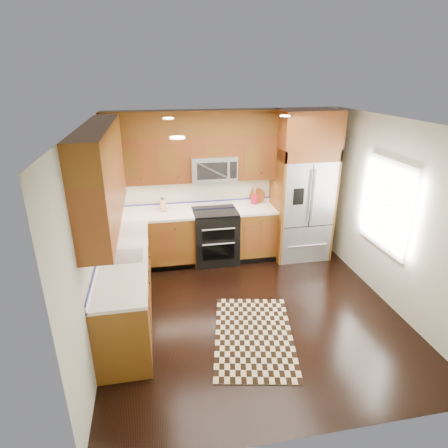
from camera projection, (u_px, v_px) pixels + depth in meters
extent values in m
plane|color=black|center=(253.00, 312.00, 5.29)|extent=(4.00, 4.00, 0.00)
cube|color=#B5BAA7|center=(226.00, 185.00, 6.63)|extent=(4.00, 0.02, 2.60)
cube|color=#B5BAA7|center=(93.00, 239.00, 4.46)|extent=(0.02, 4.00, 2.60)
cube|color=#B5BAA7|center=(396.00, 217.00, 5.15)|extent=(0.02, 4.00, 2.60)
cube|color=white|center=(387.00, 205.00, 5.30)|extent=(0.04, 1.10, 1.30)
cube|color=white|center=(386.00, 205.00, 5.29)|extent=(0.02, 0.95, 1.15)
cube|color=brown|center=(154.00, 241.00, 6.44)|extent=(1.37, 0.60, 0.90)
cube|color=brown|center=(255.00, 233.00, 6.76)|extent=(0.72, 0.60, 0.90)
cube|color=brown|center=(127.00, 289.00, 5.01)|extent=(0.60, 2.40, 0.90)
cube|color=white|center=(196.00, 213.00, 6.40)|extent=(2.85, 0.62, 0.04)
cube|color=white|center=(123.00, 258.00, 4.83)|extent=(0.62, 2.40, 0.04)
cube|color=brown|center=(194.00, 159.00, 6.18)|extent=(2.85, 0.33, 0.75)
cube|color=brown|center=(104.00, 191.00, 4.47)|extent=(0.33, 2.40, 0.75)
cube|color=brown|center=(192.00, 123.00, 5.96)|extent=(2.85, 0.33, 0.40)
cube|color=brown|center=(98.00, 143.00, 4.26)|extent=(0.33, 2.40, 0.40)
cube|color=black|center=(215.00, 237.00, 6.60)|extent=(0.76, 0.64, 0.92)
cube|color=black|center=(215.00, 211.00, 6.42)|extent=(0.76, 0.60, 0.02)
cube|color=black|center=(218.00, 235.00, 6.25)|extent=(0.55, 0.01, 0.18)
cube|color=black|center=(218.00, 252.00, 6.37)|extent=(0.55, 0.01, 0.28)
cylinder|color=#B2B2B7|center=(219.00, 229.00, 6.18)|extent=(0.55, 0.02, 0.02)
cylinder|color=#B2B2B7|center=(219.00, 244.00, 6.28)|extent=(0.55, 0.02, 0.02)
cube|color=#B2B2B7|center=(213.00, 168.00, 6.27)|extent=(0.76, 0.40, 0.42)
cube|color=black|center=(212.00, 171.00, 6.08)|extent=(0.50, 0.01, 0.28)
cube|color=#B2B2B7|center=(301.00, 208.00, 6.67)|extent=(0.90, 0.74, 1.80)
cube|color=black|center=(311.00, 196.00, 6.19)|extent=(0.01, 0.01, 1.08)
cube|color=black|center=(299.00, 197.00, 6.15)|extent=(0.18, 0.01, 0.28)
cube|color=brown|center=(276.00, 205.00, 6.55)|extent=(0.04, 0.74, 2.00)
cube|color=brown|center=(326.00, 201.00, 6.71)|extent=(0.04, 0.74, 2.00)
cube|color=brown|center=(307.00, 134.00, 6.18)|extent=(0.98, 0.74, 0.80)
cube|color=#B2B2B7|center=(123.00, 256.00, 4.82)|extent=(0.50, 0.42, 0.02)
cylinder|color=#B2B2B7|center=(108.00, 241.00, 4.94)|extent=(0.02, 0.02, 0.28)
torus|color=#B2B2B7|center=(106.00, 234.00, 4.81)|extent=(0.18, 0.02, 0.18)
cube|color=black|center=(254.00, 335.00, 4.81)|extent=(1.30, 1.81, 0.01)
cube|color=tan|center=(163.00, 205.00, 6.40)|extent=(0.10, 0.13, 0.19)
cylinder|color=#B11531|center=(254.00, 199.00, 6.75)|extent=(0.17, 0.17, 0.17)
cylinder|color=brown|center=(257.00, 203.00, 6.80)|extent=(0.29, 0.29, 0.02)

